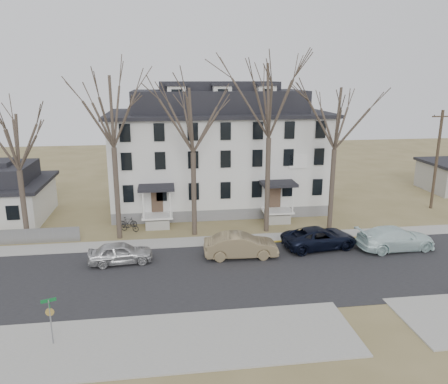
{
  "coord_description": "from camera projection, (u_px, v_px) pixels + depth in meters",
  "views": [
    {
      "loc": [
        -7.18,
        -23.84,
        12.53
      ],
      "look_at": [
        -2.68,
        9.0,
        3.71
      ],
      "focal_mm": 35.0,
      "sensor_mm": 36.0,
      "label": 1
    }
  ],
  "objects": [
    {
      "name": "tree_bungalow",
      "position": [
        15.0,
        138.0,
        31.92
      ],
      "size": [
        6.6,
        6.6,
        10.78
      ],
      "color": "#473B31",
      "rests_on": "ground"
    },
    {
      "name": "bicycle_left",
      "position": [
        130.0,
        227.0,
        36.2
      ],
      "size": [
        1.72,
        1.19,
        0.86
      ],
      "primitive_type": "imported",
      "rotation": [
        0.0,
        0.0,
        1.15
      ],
      "color": "black",
      "rests_on": "ground"
    },
    {
      "name": "utility_pole_far",
      "position": [
        437.0,
        159.0,
        41.55
      ],
      "size": [
        2.0,
        0.28,
        9.5
      ],
      "color": "#3D3023",
      "rests_on": "ground"
    },
    {
      "name": "car_tan",
      "position": [
        241.0,
        246.0,
        30.97
      ],
      "size": [
        5.26,
        1.98,
        1.72
      ],
      "primitive_type": "imported",
      "rotation": [
        0.0,
        0.0,
        1.54
      ],
      "color": "#857350",
      "rests_on": "ground"
    },
    {
      "name": "boarding_house",
      "position": [
        218.0,
        152.0,
        42.53
      ],
      "size": [
        20.8,
        12.36,
        12.05
      ],
      "color": "slate",
      "rests_on": "ground"
    },
    {
      "name": "bicycle_right",
      "position": [
        128.0,
        223.0,
        37.12
      ],
      "size": [
        1.57,
        0.6,
        0.92
      ],
      "primitive_type": "imported",
      "rotation": [
        0.0,
        0.0,
        1.46
      ],
      "color": "black",
      "rests_on": "ground"
    },
    {
      "name": "far_sidewalk",
      "position": [
        259.0,
        239.0,
        34.64
      ],
      "size": [
        120.0,
        2.0,
        0.08
      ],
      "primitive_type": "cube",
      "color": "#A09F97",
      "rests_on": "ground"
    },
    {
      "name": "street_sign",
      "position": [
        50.0,
        314.0,
        20.6
      ],
      "size": [
        0.7,
        0.7,
        2.45
      ],
      "rotation": [
        0.0,
        0.0,
        0.36
      ],
      "color": "gray",
      "rests_on": "ground"
    },
    {
      "name": "tree_mid_left",
      "position": [
        192.0,
        116.0,
        33.24
      ],
      "size": [
        7.8,
        7.8,
        12.74
      ],
      "color": "#473B31",
      "rests_on": "ground"
    },
    {
      "name": "tree_center",
      "position": [
        270.0,
        95.0,
        33.65
      ],
      "size": [
        9.0,
        9.0,
        14.7
      ],
      "color": "#473B31",
      "rests_on": "ground"
    },
    {
      "name": "tree_far_left",
      "position": [
        111.0,
        107.0,
        32.26
      ],
      "size": [
        8.4,
        8.4,
        13.72
      ],
      "color": "#473B31",
      "rests_on": "ground"
    },
    {
      "name": "ground",
      "position": [
        287.0,
        285.0,
        26.98
      ],
      "size": [
        120.0,
        120.0,
        0.0
      ],
      "primitive_type": "plane",
      "color": "olive",
      "rests_on": "ground"
    },
    {
      "name": "yellow_curb",
      "position": [
        324.0,
        240.0,
        34.44
      ],
      "size": [
        14.0,
        0.25,
        0.06
      ],
      "primitive_type": "cube",
      "color": "gold",
      "rests_on": "ground"
    },
    {
      "name": "near_sidewalk_left",
      "position": [
        155.0,
        343.0,
        21.15
      ],
      "size": [
        20.0,
        5.0,
        0.08
      ],
      "primitive_type": "cube",
      "color": "#A09F97",
      "rests_on": "ground"
    },
    {
      "name": "main_road",
      "position": [
        278.0,
        272.0,
        28.9
      ],
      "size": [
        120.0,
        10.0,
        0.04
      ],
      "primitive_type": "cube",
      "color": "#27272A",
      "rests_on": "ground"
    },
    {
      "name": "car_white",
      "position": [
        396.0,
        239.0,
        32.38
      ],
      "size": [
        5.96,
        2.69,
        1.69
      ],
      "primitive_type": "imported",
      "rotation": [
        0.0,
        0.0,
        1.63
      ],
      "color": "white",
      "rests_on": "ground"
    },
    {
      "name": "tree_mid_right",
      "position": [
        337.0,
        114.0,
        34.75
      ],
      "size": [
        7.8,
        7.8,
        12.74
      ],
      "color": "#473B31",
      "rests_on": "ground"
    },
    {
      "name": "car_navy",
      "position": [
        320.0,
        238.0,
        32.66
      ],
      "size": [
        5.92,
        3.32,
        1.56
      ],
      "primitive_type": "imported",
      "rotation": [
        0.0,
        0.0,
        1.7
      ],
      "color": "black",
      "rests_on": "ground"
    },
    {
      "name": "car_silver",
      "position": [
        121.0,
        253.0,
        29.97
      ],
      "size": [
        4.51,
        2.18,
        1.48
      ],
      "primitive_type": "imported",
      "rotation": [
        0.0,
        0.0,
        1.67
      ],
      "color": "#B4B4B4",
      "rests_on": "ground"
    }
  ]
}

